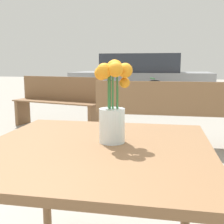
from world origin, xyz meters
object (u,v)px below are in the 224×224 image
object	(u,v)px
flower_vase	(112,107)
bench_middle	(58,100)
bench_near	(169,111)
table_front	(96,167)
bicycle	(132,95)
parked_car	(142,79)

from	to	relation	value
flower_vase	bench_middle	bearing A→B (deg)	119.92
bench_near	bench_middle	world-z (taller)	same
bench_near	table_front	bearing A→B (deg)	-92.76
flower_vase	bench_near	xyz separation A→B (m)	(0.07, 2.46, -0.41)
table_front	bench_middle	world-z (taller)	bench_middle
bench_near	bench_middle	xyz separation A→B (m)	(-1.89, 0.71, -0.01)
table_front	bicycle	distance (m)	5.36
bench_middle	parked_car	bearing A→B (deg)	79.58
table_front	bench_near	bearing A→B (deg)	87.24
parked_car	flower_vase	bearing A→B (deg)	-81.40
bench_middle	bicycle	bearing A→B (deg)	67.17
flower_vase	bench_near	distance (m)	2.49
bench_middle	parked_car	distance (m)	4.08
flower_vase	bench_near	bearing A→B (deg)	88.38
flower_vase	parked_car	size ratio (longest dim) A/B	0.09
table_front	bench_near	xyz separation A→B (m)	(0.12, 2.52, -0.16)
bench_middle	parked_car	world-z (taller)	parked_car
bench_near	bicycle	bearing A→B (deg)	110.46
table_front	bench_middle	xyz separation A→B (m)	(-1.77, 3.23, -0.18)
parked_car	bench_middle	bearing A→B (deg)	-100.42
bench_near	bicycle	distance (m)	2.95
table_front	bicycle	xyz separation A→B (m)	(-0.91, 5.28, -0.27)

